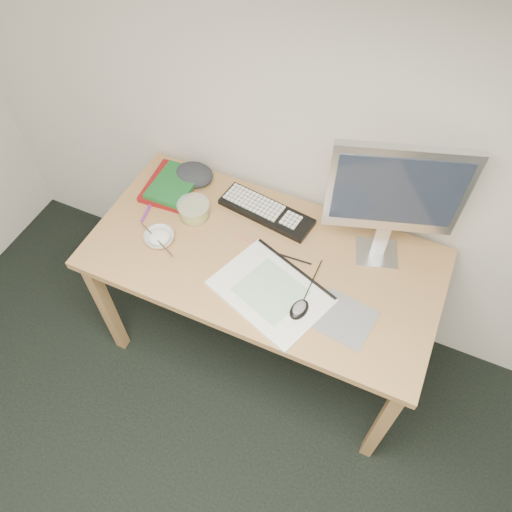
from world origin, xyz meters
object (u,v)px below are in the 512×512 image
at_px(rice_bowl, 159,238).
at_px(monitor, 395,194).
at_px(desk, 263,268).
at_px(sketchpad, 271,292).
at_px(keyboard, 266,212).

bearing_deg(rice_bowl, monitor, 20.05).
xyz_separation_m(desk, monitor, (0.40, 0.20, 0.43)).
distance_m(sketchpad, monitor, 0.57).
height_order(desk, keyboard, keyboard).
relative_size(sketchpad, rice_bowl, 3.42).
relative_size(desk, sketchpad, 3.38).
bearing_deg(desk, monitor, 26.08).
bearing_deg(keyboard, monitor, 6.75).
bearing_deg(desk, rice_bowl, -166.32).
height_order(keyboard, monitor, monitor).
bearing_deg(rice_bowl, sketchpad, -4.85).
distance_m(monitor, rice_bowl, 0.93).
height_order(sketchpad, rice_bowl, rice_bowl).
height_order(keyboard, rice_bowl, rice_bowl).
distance_m(desk, monitor, 0.62).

